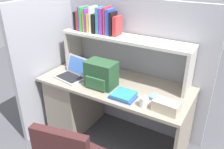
{
  "coord_description": "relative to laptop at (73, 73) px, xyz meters",
  "views": [
    {
      "loc": [
        1.08,
        -1.85,
        1.87
      ],
      "look_at": [
        0.0,
        -0.05,
        0.85
      ],
      "focal_mm": 37.01,
      "sensor_mm": 36.0,
      "label": 1
    }
  ],
  "objects": [
    {
      "name": "cubicle_partition_left",
      "position": [
        -0.39,
        0.07,
        -0.01
      ],
      "size": [
        0.05,
        1.06,
        1.55
      ],
      "primitive_type": "cube",
      "color": "#9E9EA8",
      "rests_on": "ground_plane"
    },
    {
      "name": "ground_plane",
      "position": [
        0.46,
        0.12,
        -0.78
      ],
      "size": [
        8.0,
        8.0,
        0.0
      ],
      "primitive_type": "plane",
      "color": "#4C4C51"
    },
    {
      "name": "laptop",
      "position": [
        0.0,
        0.0,
        0.0
      ],
      "size": [
        0.35,
        0.31,
        0.22
      ],
      "color": "#B7BABF",
      "rests_on": "desk"
    },
    {
      "name": "cubicle_partition_rear",
      "position": [
        0.46,
        0.5,
        -0.01
      ],
      "size": [
        1.84,
        0.05,
        1.55
      ],
      "primitive_type": "cube",
      "color": "#9E9EA8",
      "rests_on": "ground_plane"
    },
    {
      "name": "desk",
      "position": [
        0.07,
        0.12,
        -0.38
      ],
      "size": [
        1.6,
        0.7,
        0.73
      ],
      "color": "gray",
      "rests_on": "ground_plane"
    },
    {
      "name": "desk_book_stack",
      "position": [
        0.68,
        -0.09,
        -0.03
      ],
      "size": [
        0.23,
        0.2,
        0.05
      ],
      "color": "blue",
      "rests_on": "desk"
    },
    {
      "name": "computer_mouse",
      "position": [
        0.92,
        0.05,
        -0.03
      ],
      "size": [
        0.08,
        0.11,
        0.03
      ],
      "primitive_type": "cube",
      "rotation": [
        0.0,
        0.0,
        -0.18
      ],
      "color": "#7299C6",
      "rests_on": "desk"
    },
    {
      "name": "backpack",
      "position": [
        0.37,
        -0.01,
        0.08
      ],
      "size": [
        0.3,
        0.22,
        0.26
      ],
      "color": "#264C2D",
      "rests_on": "desk"
    },
    {
      "name": "tissue_box",
      "position": [
        1.1,
        -0.11,
        -0.0
      ],
      "size": [
        0.23,
        0.14,
        0.1
      ],
      "primitive_type": "cube",
      "rotation": [
        0.0,
        0.0,
        -0.09
      ],
      "color": "#BFB299",
      "rests_on": "desk"
    },
    {
      "name": "paper_cup",
      "position": [
        0.9,
        -0.13,
        -0.01
      ],
      "size": [
        0.08,
        0.08,
        0.09
      ],
      "primitive_type": "cylinder",
      "color": "white",
      "rests_on": "desk"
    },
    {
      "name": "reference_books_on_shelf",
      "position": [
        0.12,
        0.32,
        0.52
      ],
      "size": [
        0.55,
        0.18,
        0.29
      ],
      "color": "black",
      "rests_on": "overhead_hutch"
    },
    {
      "name": "overhead_hutch",
      "position": [
        0.46,
        0.32,
        0.3
      ],
      "size": [
        1.44,
        0.28,
        0.45
      ],
      "color": "#BCB7AC",
      "rests_on": "desk"
    }
  ]
}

